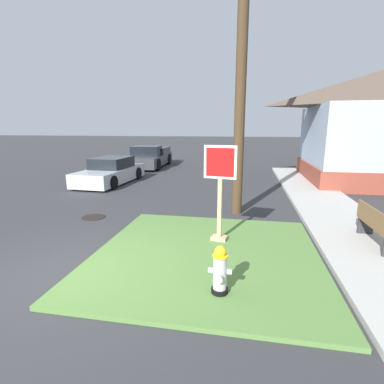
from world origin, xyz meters
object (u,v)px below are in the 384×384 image
(manhole_cover, at_px, (94,217))
(parked_sedan_silver, at_px, (111,172))
(stop_sign, at_px, (220,195))
(pickup_truck_charcoal, at_px, (149,158))
(utility_pole, at_px, (243,22))
(fire_hydrant, at_px, (220,271))
(street_bench, at_px, (376,224))

(manhole_cover, distance_m, parked_sedan_silver, 5.83)
(stop_sign, bearing_deg, pickup_truck_charcoal, 115.29)
(pickup_truck_charcoal, relative_size, utility_pole, 0.51)
(fire_hydrant, bearing_deg, street_bench, 38.30)
(manhole_cover, xyz_separation_m, utility_pole, (4.31, 1.30, 5.61))
(fire_hydrant, distance_m, street_bench, 4.19)
(parked_sedan_silver, distance_m, utility_pole, 9.11)
(parked_sedan_silver, xyz_separation_m, pickup_truck_charcoal, (-0.01, 5.96, 0.07))
(manhole_cover, relative_size, pickup_truck_charcoal, 0.13)
(fire_hydrant, bearing_deg, manhole_cover, 139.49)
(utility_pole, bearing_deg, fire_hydrant, -91.16)
(manhole_cover, height_order, utility_pole, utility_pole)
(fire_hydrant, distance_m, utility_pole, 7.12)
(fire_hydrant, xyz_separation_m, street_bench, (3.28, 2.59, 0.12))
(stop_sign, distance_m, street_bench, 3.57)
(parked_sedan_silver, relative_size, utility_pole, 0.41)
(street_bench, relative_size, utility_pole, 0.14)
(parked_sedan_silver, height_order, pickup_truck_charcoal, pickup_truck_charcoal)
(parked_sedan_silver, xyz_separation_m, street_bench, (9.51, -6.45, 0.04))
(stop_sign, distance_m, pickup_truck_charcoal, 14.07)
(parked_sedan_silver, relative_size, street_bench, 2.92)
(stop_sign, height_order, manhole_cover, stop_sign)
(fire_hydrant, relative_size, manhole_cover, 1.17)
(utility_pole, bearing_deg, pickup_truck_charcoal, 122.08)
(fire_hydrant, xyz_separation_m, manhole_cover, (-4.21, 3.60, -0.45))
(stop_sign, height_order, parked_sedan_silver, stop_sign)
(manhole_cover, relative_size, parked_sedan_silver, 0.16)
(manhole_cover, distance_m, street_bench, 7.59)
(manhole_cover, relative_size, street_bench, 0.45)
(fire_hydrant, distance_m, stop_sign, 2.42)
(fire_hydrant, xyz_separation_m, parked_sedan_silver, (-6.23, 9.04, 0.08))
(manhole_cover, height_order, parked_sedan_silver, parked_sedan_silver)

